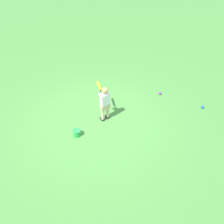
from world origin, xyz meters
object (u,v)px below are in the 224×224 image
Objects in this scene: play_ball_by_bucket at (203,107)px; child_batter at (104,100)px; play_ball_center_lawn at (160,93)px; toy_bucket at (77,133)px.

child_batter is at bearing -31.88° from play_ball_by_bucket.
play_ball_center_lawn is 3.14m from toy_bucket.
toy_bucket is at bearing -3.93° from play_ball_center_lawn.
child_batter reaches higher than play_ball_by_bucket.
child_batter is 1.15m from toy_bucket.
toy_bucket is at bearing 2.84° from child_batter.
play_ball_center_lawn is (-2.12, 0.27, -0.60)m from child_batter.
child_batter reaches higher than play_ball_center_lawn.
toy_bucket reaches higher than play_ball_center_lawn.
play_ball_by_bucket is 3.89m from toy_bucket.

